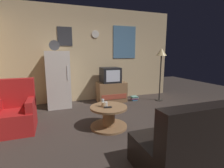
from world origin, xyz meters
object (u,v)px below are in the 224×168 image
object	(u,v)px
fridge	(58,79)
wine_glass	(103,103)
crt_tv	(110,75)
mug_ceramic_white	(106,104)
standing_lamp	(161,56)
couch	(205,144)
remote_control	(108,107)
mug_ceramic_tan	(103,105)
coffee_table	(109,117)
armchair	(15,113)
tv_stand	(111,92)
book_stack	(134,98)

from	to	relation	value
fridge	wine_glass	world-z (taller)	fridge
crt_tv	mug_ceramic_white	xyz separation A→B (m)	(-0.67, -1.67, -0.34)
standing_lamp	couch	world-z (taller)	standing_lamp
crt_tv	remote_control	size ratio (longest dim) A/B	3.60
fridge	mug_ceramic_tan	bearing A→B (deg)	-66.30
coffee_table	wine_glass	size ratio (longest dim) A/B	4.80
armchair	couch	world-z (taller)	armchair
fridge	tv_stand	xyz separation A→B (m)	(1.50, -0.02, -0.46)
coffee_table	standing_lamp	bearing A→B (deg)	31.91
wine_glass	book_stack	size ratio (longest dim) A/B	0.69
wine_glass	remote_control	size ratio (longest dim) A/B	1.00
remote_control	armchair	bearing A→B (deg)	168.84
book_stack	fridge	bearing A→B (deg)	175.54
armchair	couch	xyz separation A→B (m)	(2.46, -1.98, -0.03)
mug_ceramic_white	armchair	bearing A→B (deg)	164.78
mug_ceramic_tan	armchair	bearing A→B (deg)	163.58
mug_ceramic_tan	wine_glass	bearing A→B (deg)	93.97
fridge	standing_lamp	world-z (taller)	fridge
tv_stand	mug_ceramic_white	size ratio (longest dim) A/B	9.33
wine_glass	mug_ceramic_white	distance (m)	0.06
tv_stand	standing_lamp	world-z (taller)	standing_lamp
mug_ceramic_tan	couch	distance (m)	1.76
wine_glass	armchair	world-z (taller)	armchair
tv_stand	crt_tv	xyz separation A→B (m)	(-0.03, -0.00, 0.52)
mug_ceramic_white	remote_control	size ratio (longest dim) A/B	0.60
fridge	coffee_table	bearing A→B (deg)	-63.37
mug_ceramic_tan	book_stack	size ratio (longest dim) A/B	0.41
fridge	armchair	xyz separation A→B (m)	(-0.83, -1.24, -0.42)
standing_lamp	couch	xyz separation A→B (m)	(-1.32, -2.82, -1.05)
fridge	mug_ceramic_white	world-z (taller)	fridge
fridge	mug_ceramic_tan	distance (m)	1.89
standing_lamp	couch	distance (m)	3.28
crt_tv	mug_ceramic_white	world-z (taller)	crt_tv
wine_glass	mug_ceramic_white	world-z (taller)	wine_glass
tv_stand	standing_lamp	size ratio (longest dim) A/B	0.53
tv_stand	couch	xyz separation A→B (m)	(0.12, -3.20, 0.02)
crt_tv	standing_lamp	distance (m)	1.62
coffee_table	book_stack	xyz separation A→B (m)	(1.35, 1.54, -0.14)
coffee_table	mug_ceramic_white	distance (m)	0.26
wine_glass	remote_control	distance (m)	0.14
couch	book_stack	size ratio (longest dim) A/B	7.80
tv_stand	coffee_table	bearing A→B (deg)	-110.94
wine_glass	remote_control	world-z (taller)	wine_glass
tv_stand	book_stack	world-z (taller)	tv_stand
tv_stand	mug_ceramic_tan	xyz separation A→B (m)	(-0.75, -1.69, 0.17)
mug_ceramic_white	couch	size ratio (longest dim) A/B	0.05
book_stack	remote_control	bearing A→B (deg)	-130.79
tv_stand	armchair	xyz separation A→B (m)	(-2.34, -1.22, 0.04)
mug_ceramic_tan	remote_control	xyz separation A→B (m)	(0.07, -0.07, -0.03)
armchair	tv_stand	bearing A→B (deg)	27.61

